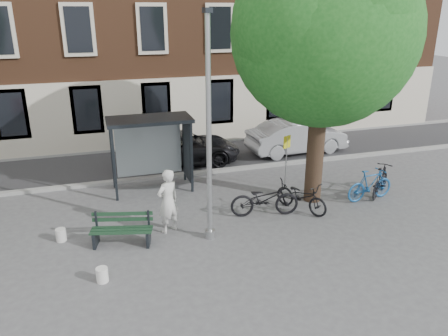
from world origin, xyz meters
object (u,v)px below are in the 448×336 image
bus_shelter (161,136)px  bike_a (265,199)px  painter (168,201)px  car_dark (183,147)px  lamppost (209,143)px  bench (122,231)px  notice_sign (287,150)px  bike_c (301,196)px  car_silver (297,136)px  bike_d (381,180)px  bike_b (370,185)px

bus_shelter → bike_a: (2.61, -3.23, -1.36)m
painter → car_dark: (1.70, 5.87, -0.29)m
lamppost → bike_a: 3.12m
bench → notice_sign: (5.94, 2.34, 1.03)m
bike_c → car_silver: bearing=35.9°
bike_a → car_silver: bearing=-24.0°
bench → car_silver: bearing=50.8°
bike_c → car_silver: (2.58, 5.57, 0.25)m
lamppost → bike_a: (2.00, 0.87, -2.23)m
notice_sign → bike_d: bearing=-52.3°
car_silver → bike_c: bearing=151.8°
lamppost → bench: size_ratio=3.52×
lamppost → painter: 2.22m
bus_shelter → bike_d: bearing=-22.5°
bus_shelter → car_silver: size_ratio=0.63×
bike_d → car_silver: car_silver is taller
bus_shelter → notice_sign: (4.17, -1.39, -0.49)m
bus_shelter → bench: bearing=-115.5°
bike_c → bench: bearing=155.4°
bike_b → car_silver: (-0.01, 5.48, 0.20)m
bike_a → bike_b: 3.84m
lamppost → notice_sign: (3.56, 2.72, -1.36)m
painter → bike_b: size_ratio=1.05×
bus_shelter → notice_sign: 4.42m
bike_b → bike_d: bearing=-73.0°
bike_a → car_silver: 6.74m
bench → bike_d: (8.82, 0.80, 0.15)m
painter → car_silver: painter is taller
lamppost → bus_shelter: bearing=98.4°
lamppost → car_silver: size_ratio=1.36×
bike_b → bike_a: bearing=84.5°
painter → car_silver: size_ratio=0.42×
lamppost → bus_shelter: 4.24m
bus_shelter → car_silver: bus_shelter is taller
bench → car_dark: (3.05, 6.20, 0.27)m
bus_shelter → lamppost: bearing=-81.6°
painter → bench: 1.50m
bus_shelter → painter: bearing=-97.1°
lamppost → notice_sign: size_ratio=3.13×
lamppost → bike_a: bearing=23.6°
car_silver → notice_sign: (-2.27, -3.69, 0.68)m
bus_shelter → painter: 3.54m
bike_c → notice_sign: bearing=51.4°
bike_b → bike_c: size_ratio=0.97×
bench → notice_sign: notice_sign is taller
painter → bike_a: 3.06m
bus_shelter → bike_c: (3.86, -3.26, -1.43)m
lamppost → car_dark: 6.95m
bench → bike_c: bearing=19.2°
car_dark → bus_shelter: bearing=159.2°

